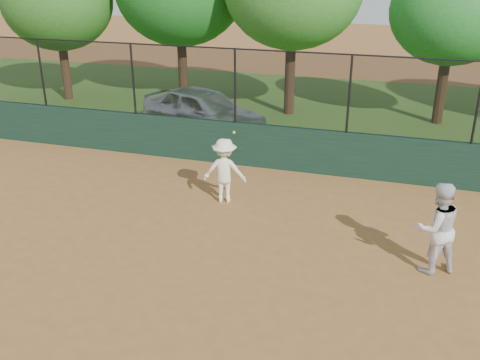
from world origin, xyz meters
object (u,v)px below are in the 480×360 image
(player_second, at_px, (437,228))
(tree_3, at_px, (453,12))
(tree_0, at_px, (57,1))
(player_main, at_px, (225,171))
(parked_car, at_px, (203,111))

(player_second, bearing_deg, tree_3, -119.80)
(tree_3, bearing_deg, tree_0, -176.68)
(player_main, xyz_separation_m, tree_0, (-9.16, 7.40, 3.01))
(player_second, height_order, tree_3, tree_3)
(parked_car, bearing_deg, player_main, -132.53)
(tree_0, distance_m, tree_3, 14.22)
(tree_0, xyz_separation_m, tree_3, (14.20, 0.82, -0.06))
(player_main, height_order, tree_0, tree_0)
(parked_car, height_order, tree_0, tree_0)
(parked_car, xyz_separation_m, tree_3, (7.36, 3.44, 2.97))
(player_second, bearing_deg, tree_0, -61.00)
(player_second, relative_size, tree_3, 0.32)
(parked_car, distance_m, tree_3, 8.65)
(tree_0, height_order, tree_3, tree_0)
(player_main, bearing_deg, player_second, -20.68)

